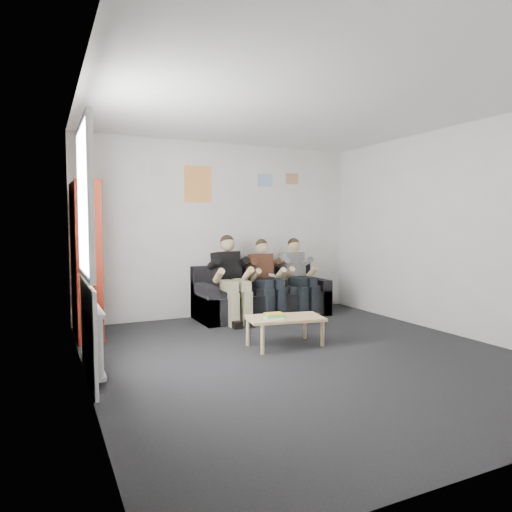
{
  "coord_description": "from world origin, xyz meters",
  "views": [
    {
      "loc": [
        -2.59,
        -4.23,
        1.44
      ],
      "look_at": [
        0.02,
        1.3,
        1.01
      ],
      "focal_mm": 32.0,
      "sensor_mm": 36.0,
      "label": 1
    }
  ],
  "objects_px": {
    "bookshelf": "(87,260)",
    "coffee_table": "(285,320)",
    "sofa": "(261,298)",
    "person_left": "(232,279)",
    "person_middle": "(266,279)",
    "person_right": "(299,277)"
  },
  "relations": [
    {
      "from": "bookshelf",
      "to": "coffee_table",
      "type": "distance_m",
      "value": 2.6
    },
    {
      "from": "sofa",
      "to": "bookshelf",
      "type": "bearing_deg",
      "value": -174.22
    },
    {
      "from": "coffee_table",
      "to": "person_left",
      "type": "xyz_separation_m",
      "value": [
        -0.06,
        1.51,
        0.32
      ]
    },
    {
      "from": "person_left",
      "to": "person_middle",
      "type": "distance_m",
      "value": 0.57
    },
    {
      "from": "bookshelf",
      "to": "coffee_table",
      "type": "xyz_separation_m",
      "value": [
        2.06,
        -1.44,
        -0.67
      ]
    },
    {
      "from": "bookshelf",
      "to": "coffee_table",
      "type": "relative_size",
      "value": 2.24
    },
    {
      "from": "sofa",
      "to": "person_left",
      "type": "xyz_separation_m",
      "value": [
        -0.57,
        -0.19,
        0.35
      ]
    },
    {
      "from": "coffee_table",
      "to": "person_middle",
      "type": "height_order",
      "value": "person_middle"
    },
    {
      "from": "person_middle",
      "to": "person_right",
      "type": "relative_size",
      "value": 0.99
    },
    {
      "from": "person_right",
      "to": "bookshelf",
      "type": "bearing_deg",
      "value": 175.58
    },
    {
      "from": "sofa",
      "to": "person_middle",
      "type": "xyz_separation_m",
      "value": [
        -0.0,
        -0.19,
        0.32
      ]
    },
    {
      "from": "bookshelf",
      "to": "person_left",
      "type": "bearing_deg",
      "value": 0.23
    },
    {
      "from": "person_middle",
      "to": "person_right",
      "type": "height_order",
      "value": "person_right"
    },
    {
      "from": "person_right",
      "to": "sofa",
      "type": "bearing_deg",
      "value": 155.95
    },
    {
      "from": "sofa",
      "to": "coffee_table",
      "type": "bearing_deg",
      "value": -106.66
    },
    {
      "from": "sofa",
      "to": "person_left",
      "type": "bearing_deg",
      "value": -161.34
    },
    {
      "from": "coffee_table",
      "to": "person_left",
      "type": "height_order",
      "value": "person_left"
    },
    {
      "from": "person_left",
      "to": "person_right",
      "type": "height_order",
      "value": "person_left"
    },
    {
      "from": "coffee_table",
      "to": "person_right",
      "type": "bearing_deg",
      "value": 54.48
    },
    {
      "from": "person_middle",
      "to": "person_right",
      "type": "bearing_deg",
      "value": 8.13
    },
    {
      "from": "bookshelf",
      "to": "coffee_table",
      "type": "height_order",
      "value": "bookshelf"
    },
    {
      "from": "person_left",
      "to": "person_middle",
      "type": "xyz_separation_m",
      "value": [
        0.57,
        0.0,
        -0.03
      ]
    }
  ]
}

